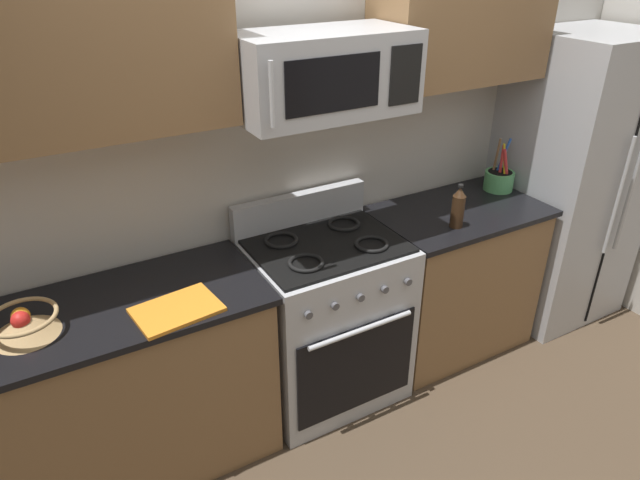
# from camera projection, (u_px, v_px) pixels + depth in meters

# --- Properties ---
(ground_plane) EXTENTS (16.00, 16.00, 0.00)m
(ground_plane) POSITION_uv_depth(u_px,v_px,m) (395.00, 471.00, 2.70)
(ground_plane) COLOR #473828
(wall_back) EXTENTS (8.00, 0.10, 2.60)m
(wall_back) POSITION_uv_depth(u_px,v_px,m) (290.00, 149.00, 2.89)
(wall_back) COLOR beige
(wall_back) RESTS_ON ground
(counter_left) EXTENTS (1.29, 0.61, 0.91)m
(counter_left) POSITION_uv_depth(u_px,v_px,m) (127.00, 389.00, 2.55)
(counter_left) COLOR olive
(counter_left) RESTS_ON ground
(range_oven) EXTENTS (0.76, 0.65, 1.09)m
(range_oven) POSITION_uv_depth(u_px,v_px,m) (325.00, 318.00, 2.99)
(range_oven) COLOR #B2B5BA
(range_oven) RESTS_ON ground
(counter_right) EXTENTS (0.96, 0.61, 0.91)m
(counter_right) POSITION_uv_depth(u_px,v_px,m) (451.00, 278.00, 3.38)
(counter_right) COLOR olive
(counter_right) RESTS_ON ground
(refrigerator) EXTENTS (0.77, 0.72, 1.80)m
(refrigerator) POSITION_uv_depth(u_px,v_px,m) (569.00, 182.00, 3.54)
(refrigerator) COLOR #B2B5BA
(refrigerator) RESTS_ON ground
(microwave) EXTENTS (0.78, 0.44, 0.35)m
(microwave) POSITION_uv_depth(u_px,v_px,m) (324.00, 73.00, 2.41)
(microwave) COLOR #B2B5BA
(upper_cabinets_left) EXTENTS (1.28, 0.34, 0.73)m
(upper_cabinets_left) POSITION_uv_depth(u_px,v_px,m) (46.00, 37.00, 1.95)
(upper_cabinets_left) COLOR olive
(upper_cabinets_right) EXTENTS (0.95, 0.34, 0.73)m
(upper_cabinets_right) POSITION_uv_depth(u_px,v_px,m) (464.00, 7.00, 2.79)
(upper_cabinets_right) COLOR olive
(utensil_crock) EXTENTS (0.17, 0.17, 0.31)m
(utensil_crock) POSITION_uv_depth(u_px,v_px,m) (499.00, 179.00, 3.38)
(utensil_crock) COLOR #59AD66
(utensil_crock) RESTS_ON counter_right
(fruit_basket) EXTENTS (0.26, 0.26, 0.11)m
(fruit_basket) POSITION_uv_depth(u_px,v_px,m) (24.00, 323.00, 2.14)
(fruit_basket) COLOR tan
(fruit_basket) RESTS_ON counter_left
(cutting_board) EXTENTS (0.36, 0.28, 0.02)m
(cutting_board) POSITION_uv_depth(u_px,v_px,m) (177.00, 310.00, 2.30)
(cutting_board) COLOR orange
(cutting_board) RESTS_ON counter_left
(bottle_soy) EXTENTS (0.07, 0.07, 0.24)m
(bottle_soy) POSITION_uv_depth(u_px,v_px,m) (458.00, 208.00, 2.92)
(bottle_soy) COLOR #382314
(bottle_soy) RESTS_ON counter_right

